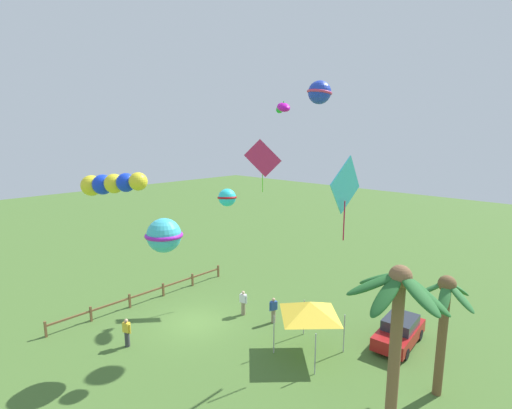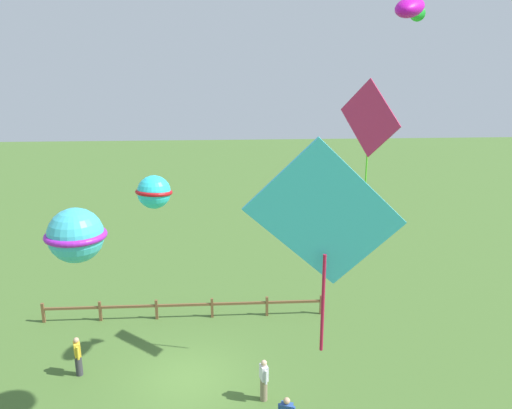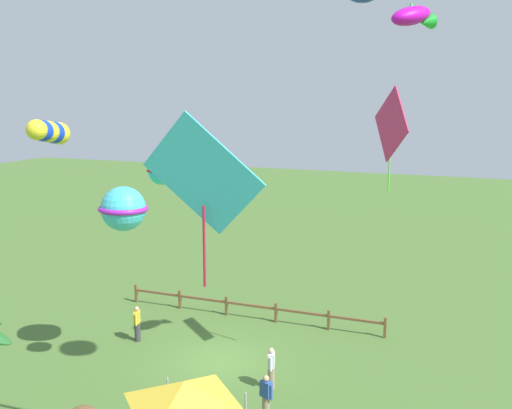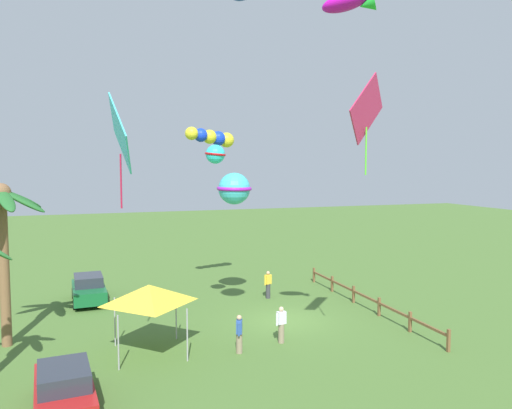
{
  "view_description": "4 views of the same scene",
  "coord_description": "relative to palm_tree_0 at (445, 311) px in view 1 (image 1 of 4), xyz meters",
  "views": [
    {
      "loc": [
        12.95,
        17.44,
        11.31
      ],
      "look_at": [
        -2.57,
        2.63,
        7.33
      ],
      "focal_mm": 26.63,
      "sensor_mm": 36.0,
      "label": 1
    },
    {
      "loc": [
        -1.5,
        16.6,
        11.55
      ],
      "look_at": [
        -2.37,
        2.96,
        7.65
      ],
      "focal_mm": 35.49,
      "sensor_mm": 36.0,
      "label": 2
    },
    {
      "loc": [
        -9.42,
        20.37,
        10.72
      ],
      "look_at": [
        -2.5,
        2.28,
        7.06
      ],
      "focal_mm": 41.5,
      "sensor_mm": 36.0,
      "label": 3
    },
    {
      "loc": [
        -22.03,
        9.02,
        7.66
      ],
      "look_at": [
        -2.98,
        2.57,
        6.06
      ],
      "focal_mm": 34.49,
      "sensor_mm": 36.0,
      "label": 4
    }
  ],
  "objects": [
    {
      "name": "palm_tree_1",
      "position": [
        4.09,
        -0.35,
        1.35
      ],
      "size": [
        3.6,
        3.6,
        6.93
      ],
      "color": "brown",
      "rests_on": "ground"
    },
    {
      "name": "kite_diamond_3",
      "position": [
        -3.01,
        -13.33,
        5.71
      ],
      "size": [
        1.5,
        2.23,
        3.67
      ],
      "color": "#C22853"
    },
    {
      "name": "kite_tube_0",
      "position": [
        9.23,
        -10.6,
        5.36
      ],
      "size": [
        1.74,
        3.09,
        1.1
      ],
      "color": "yellow"
    },
    {
      "name": "parked_car_0",
      "position": [
        -2.78,
        -2.94,
        -3.17
      ],
      "size": [
        4.03,
        2.04,
        1.51
      ],
      "color": "#A51919",
      "rests_on": "ground"
    },
    {
      "name": "ground_plane",
      "position": [
        3.43,
        -12.89,
        -3.92
      ],
      "size": [
        120.0,
        120.0,
        0.0
      ],
      "primitive_type": "plane",
      "color": "#476B2D"
    },
    {
      "name": "kite_ball_6",
      "position": [
        3.82,
        -9.45,
        4.26
      ],
      "size": [
        1.37,
        1.37,
        0.89
      ],
      "color": "#2DDDE9"
    },
    {
      "name": "spectator_2",
      "position": [
        7.59,
        -13.47,
        -3.11
      ],
      "size": [
        0.35,
        0.52,
        1.59
      ],
      "color": "#38383D",
      "rests_on": "ground"
    },
    {
      "name": "rail_fence",
      "position": [
        3.91,
        -17.68,
        -3.33
      ],
      "size": [
        12.93,
        0.12,
        0.95
      ],
      "color": "brown",
      "rests_on": "ground"
    },
    {
      "name": "spectator_0",
      "position": [
        0.14,
        -9.49,
        -3.11
      ],
      "size": [
        0.52,
        0.35,
        1.59
      ],
      "color": "gray",
      "rests_on": "ground"
    },
    {
      "name": "palm_tree_0",
      "position": [
        0.0,
        0.0,
        0.0
      ],
      "size": [
        2.62,
        2.63,
        5.51
      ],
      "color": "brown",
      "rests_on": "ground"
    },
    {
      "name": "kite_fish_2",
      "position": [
        -3.72,
        -12.14,
        9.14
      ],
      "size": [
        1.59,
        1.89,
        0.88
      ],
      "color": "#CD0FB6"
    },
    {
      "name": "kite_diamond_1",
      "position": [
        0.1,
        -4.95,
        4.85
      ],
      "size": [
        3.08,
        0.75,
        4.25
      ],
      "color": "#3FC7DE"
    },
    {
      "name": "spectator_1",
      "position": [
        0.69,
        -11.55,
        -3.11
      ],
      "size": [
        0.31,
        0.54,
        1.59
      ],
      "color": "gray",
      "rests_on": "ground"
    },
    {
      "name": "kite_ball_5",
      "position": [
        6.49,
        -11.13,
        2.51
      ],
      "size": [
        2.64,
        2.64,
        1.7
      ],
      "color": "#40C3D8"
    },
    {
      "name": "kite_ball_4",
      "position": [
        -2.81,
        -8.63,
        9.79
      ],
      "size": [
        2.04,
        2.04,
        1.35
      ],
      "color": "#213CC1"
    },
    {
      "name": "festival_tent",
      "position": [
        1.3,
        -6.02,
        -1.45
      ],
      "size": [
        2.86,
        2.86,
        2.85
      ],
      "color": "#9E9EA3",
      "rests_on": "ground"
    }
  ]
}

